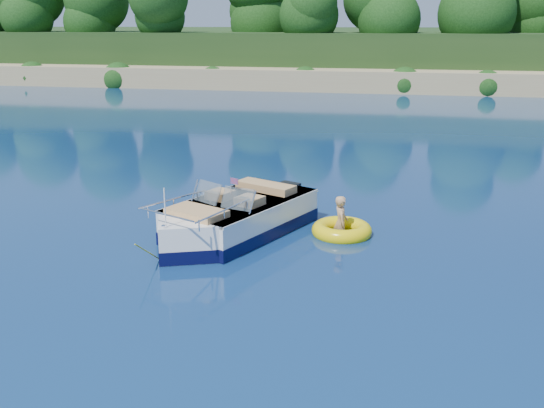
# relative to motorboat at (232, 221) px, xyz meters

# --- Properties ---
(ground) EXTENTS (160.00, 160.00, 0.00)m
(ground) POSITION_rel_motorboat_xyz_m (2.74, -3.79, -0.36)
(ground) COLOR #0A1B4C
(ground) RESTS_ON ground
(shoreline) EXTENTS (170.00, 59.00, 6.00)m
(shoreline) POSITION_rel_motorboat_xyz_m (2.74, 59.98, 0.62)
(shoreline) COLOR tan
(shoreline) RESTS_ON ground
(treeline) EXTENTS (150.00, 7.12, 8.19)m
(treeline) POSITION_rel_motorboat_xyz_m (2.78, 37.22, 5.19)
(treeline) COLOR black
(treeline) RESTS_ON ground
(motorboat) EXTENTS (3.38, 5.16, 1.84)m
(motorboat) POSITION_rel_motorboat_xyz_m (0.00, 0.00, 0.00)
(motorboat) COLOR white
(motorboat) RESTS_ON ground
(tow_tube) EXTENTS (1.47, 1.47, 0.38)m
(tow_tube) POSITION_rel_motorboat_xyz_m (2.51, 0.61, -0.26)
(tow_tube) COLOR yellow
(tow_tube) RESTS_ON ground
(boy) EXTENTS (0.50, 0.80, 1.45)m
(boy) POSITION_rel_motorboat_xyz_m (2.47, 0.71, -0.36)
(boy) COLOR tan
(boy) RESTS_ON ground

